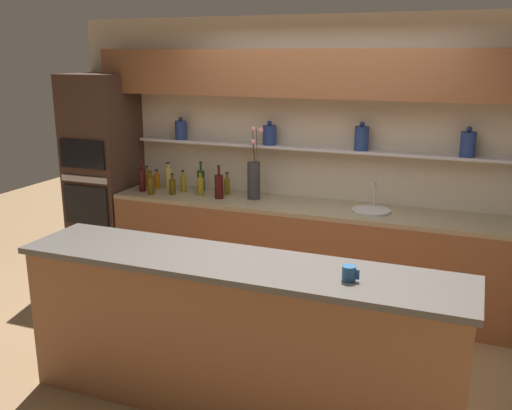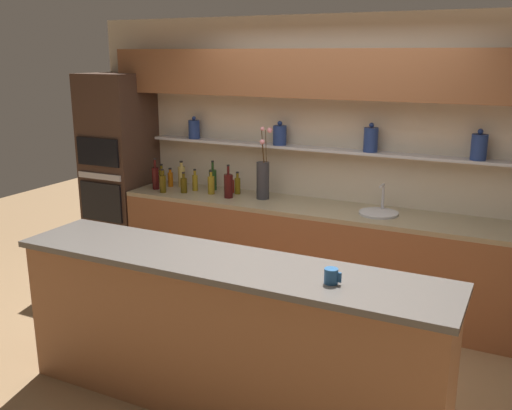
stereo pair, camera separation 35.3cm
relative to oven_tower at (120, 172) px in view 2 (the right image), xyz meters
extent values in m
plane|color=olive|center=(2.29, -1.24, -1.03)|extent=(12.00, 12.00, 0.00)
cube|color=beige|center=(2.29, 0.36, 0.27)|extent=(5.20, 0.10, 2.60)
cube|color=#B7B7BC|center=(2.18, 0.22, 0.38)|extent=(3.61, 0.18, 0.02)
cylinder|color=navy|center=(0.81, 0.21, 0.48)|extent=(0.12, 0.12, 0.18)
sphere|color=navy|center=(0.81, 0.21, 0.59)|extent=(0.04, 0.04, 0.04)
cylinder|color=navy|center=(1.77, 0.21, 0.48)|extent=(0.13, 0.13, 0.18)
sphere|color=navy|center=(1.77, 0.21, 0.59)|extent=(0.04, 0.04, 0.04)
cylinder|color=navy|center=(2.64, 0.21, 0.49)|extent=(0.13, 0.13, 0.21)
sphere|color=navy|center=(2.64, 0.21, 0.62)|extent=(0.04, 0.04, 0.04)
cylinder|color=navy|center=(3.53, 0.21, 0.49)|extent=(0.13, 0.13, 0.21)
sphere|color=navy|center=(3.53, 0.21, 0.62)|extent=(0.04, 0.04, 0.04)
cube|color=brown|center=(2.29, 0.14, 1.06)|extent=(4.42, 0.34, 0.42)
cube|color=brown|center=(2.18, 0.00, -0.59)|extent=(3.71, 0.62, 0.88)
cube|color=gray|center=(2.18, 0.00, -0.13)|extent=(3.71, 0.62, 0.04)
cube|color=#99603D|center=(2.29, -1.80, -0.54)|extent=(2.81, 0.55, 0.98)
cube|color=#56514C|center=(2.29, -1.80, -0.03)|extent=(2.87, 0.61, 0.04)
cube|color=#3D281E|center=(0.00, 0.00, 0.00)|extent=(0.61, 0.62, 2.06)
cube|color=black|center=(0.00, -0.32, -0.25)|extent=(0.52, 0.02, 0.40)
cube|color=black|center=(0.00, -0.32, 0.27)|extent=(0.52, 0.02, 0.28)
cube|color=#B7B7BC|center=(0.00, -0.32, 0.02)|extent=(0.54, 0.02, 0.06)
cylinder|color=#2D2D33|center=(1.67, 0.05, 0.06)|extent=(0.12, 0.12, 0.35)
cylinder|color=#4C3319|center=(1.70, 0.05, 0.39)|extent=(0.01, 0.03, 0.31)
sphere|color=pink|center=(1.74, 0.05, 0.55)|extent=(0.05, 0.05, 0.05)
cylinder|color=#4C3319|center=(1.67, 0.04, 0.40)|extent=(0.03, 0.02, 0.32)
sphere|color=pink|center=(1.69, 0.00, 0.56)|extent=(0.04, 0.04, 0.04)
cylinder|color=#4C3319|center=(1.68, 0.03, 0.34)|extent=(0.03, 0.01, 0.20)
sphere|color=pink|center=(1.69, -0.01, 0.44)|extent=(0.05, 0.05, 0.05)
cylinder|color=#B7B7BC|center=(2.80, 0.00, -0.10)|extent=(0.34, 0.34, 0.02)
cylinder|color=#B7B7BC|center=(2.80, 0.13, 0.02)|extent=(0.02, 0.02, 0.22)
cylinder|color=#B7B7BC|center=(2.80, 0.07, 0.13)|extent=(0.02, 0.12, 0.02)
cylinder|color=#380C0C|center=(0.52, -0.07, 0.00)|extent=(0.07, 0.07, 0.22)
cylinder|color=#380C0C|center=(0.52, -0.07, 0.15)|extent=(0.02, 0.02, 0.08)
cylinder|color=black|center=(0.52, -0.07, 0.20)|extent=(0.03, 0.03, 0.01)
cylinder|color=brown|center=(1.36, 0.12, -0.03)|extent=(0.06, 0.06, 0.16)
cylinder|color=brown|center=(1.36, 0.12, 0.07)|extent=(0.03, 0.03, 0.05)
cylinder|color=black|center=(1.36, 0.12, 0.10)|extent=(0.03, 0.03, 0.01)
cylinder|color=olive|center=(1.13, 0.00, -0.03)|extent=(0.07, 0.07, 0.17)
cylinder|color=olive|center=(1.13, 0.00, 0.08)|extent=(0.03, 0.03, 0.05)
cylinder|color=black|center=(1.13, 0.00, 0.12)|extent=(0.03, 0.03, 0.01)
cylinder|color=#193814|center=(1.06, 0.16, -0.01)|extent=(0.08, 0.08, 0.20)
cylinder|color=#193814|center=(1.06, 0.16, 0.13)|extent=(0.02, 0.02, 0.08)
cylinder|color=black|center=(1.06, 0.16, 0.18)|extent=(0.03, 0.03, 0.01)
cylinder|color=#47380A|center=(0.86, -0.08, -0.04)|extent=(0.06, 0.06, 0.15)
cylinder|color=#47380A|center=(0.86, -0.08, 0.06)|extent=(0.03, 0.03, 0.05)
cylinder|color=black|center=(0.86, -0.08, 0.09)|extent=(0.03, 0.03, 0.01)
cylinder|color=tan|center=(0.70, 0.13, -0.01)|extent=(0.07, 0.07, 0.21)
cylinder|color=tan|center=(0.70, 0.13, 0.12)|extent=(0.03, 0.03, 0.04)
cylinder|color=black|center=(0.70, 0.13, 0.15)|extent=(0.03, 0.03, 0.01)
cylinder|color=#9E4C0A|center=(0.59, 0.09, -0.04)|extent=(0.05, 0.05, 0.15)
cylinder|color=#9E4C0A|center=(0.59, 0.09, 0.05)|extent=(0.03, 0.03, 0.04)
cylinder|color=black|center=(0.59, 0.09, 0.08)|extent=(0.03, 0.03, 0.01)
cylinder|color=olive|center=(0.91, 0.05, -0.03)|extent=(0.06, 0.06, 0.16)
cylinder|color=olive|center=(0.91, 0.05, 0.07)|extent=(0.03, 0.03, 0.05)
cylinder|color=black|center=(0.91, 0.05, 0.10)|extent=(0.03, 0.03, 0.01)
cylinder|color=#380C0C|center=(1.36, -0.06, 0.00)|extent=(0.08, 0.08, 0.23)
cylinder|color=#380C0C|center=(1.36, -0.06, 0.16)|extent=(0.02, 0.02, 0.08)
cylinder|color=black|center=(1.36, -0.06, 0.20)|extent=(0.03, 0.03, 0.01)
cylinder|color=brown|center=(0.43, 0.15, -0.04)|extent=(0.06, 0.06, 0.15)
cylinder|color=brown|center=(0.43, 0.15, 0.06)|extent=(0.03, 0.03, 0.05)
cylinder|color=black|center=(0.43, 0.15, 0.09)|extent=(0.03, 0.03, 0.01)
cylinder|color=#47380A|center=(0.67, -0.16, -0.03)|extent=(0.06, 0.06, 0.17)
cylinder|color=#47380A|center=(0.67, -0.16, 0.09)|extent=(0.03, 0.03, 0.05)
cylinder|color=black|center=(0.67, -0.16, 0.12)|extent=(0.03, 0.03, 0.01)
cylinder|color=maroon|center=(1.28, 0.14, -0.05)|extent=(0.05, 0.05, 0.13)
cylinder|color=maroon|center=(1.28, 0.14, 0.03)|extent=(0.03, 0.03, 0.04)
cylinder|color=black|center=(1.28, 0.14, 0.06)|extent=(0.03, 0.03, 0.01)
cylinder|color=#235184|center=(3.01, -1.86, 0.03)|extent=(0.08, 0.08, 0.09)
cube|color=#235184|center=(3.06, -1.86, 0.03)|extent=(0.02, 0.01, 0.06)
camera|label=1|loc=(3.63, -4.83, 1.23)|focal=40.00mm
camera|label=2|loc=(3.95, -4.68, 1.23)|focal=40.00mm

